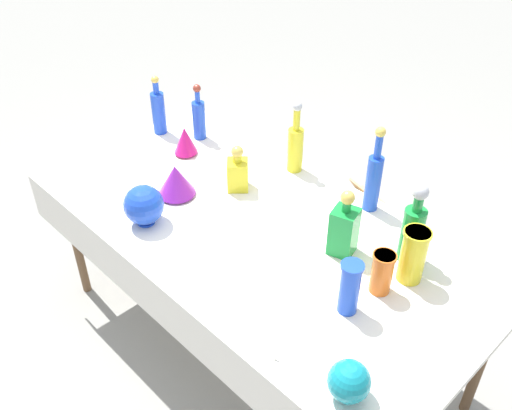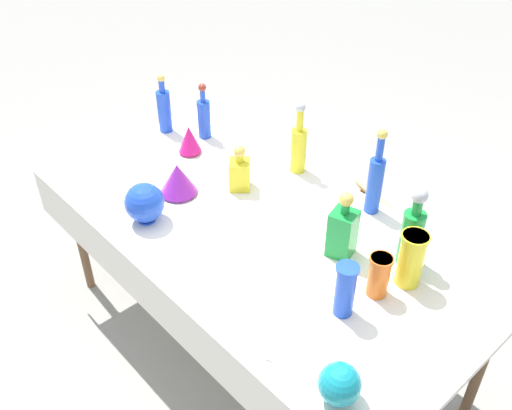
# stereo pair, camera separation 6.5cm
# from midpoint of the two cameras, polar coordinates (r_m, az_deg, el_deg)

# --- Properties ---
(ground_plane) EXTENTS (40.00, 40.00, 0.00)m
(ground_plane) POSITION_cam_midpoint_polar(r_m,az_deg,el_deg) (2.93, 0.65, -13.59)
(ground_plane) COLOR gray
(display_table) EXTENTS (2.04, 1.02, 0.76)m
(display_table) POSITION_cam_midpoint_polar(r_m,az_deg,el_deg) (2.42, 0.30, -3.12)
(display_table) COLOR white
(display_table) RESTS_ON ground
(tall_bottle_0) EXTENTS (0.07, 0.07, 0.40)m
(tall_bottle_0) POSITION_cam_midpoint_polar(r_m,az_deg,el_deg) (2.44, 12.60, 2.43)
(tall_bottle_0) COLOR blue
(tall_bottle_0) RESTS_ON display_table
(tall_bottle_1) EXTENTS (0.07, 0.07, 0.30)m
(tall_bottle_1) POSITION_cam_midpoint_polar(r_m,az_deg,el_deg) (2.96, -4.60, 8.81)
(tall_bottle_1) COLOR blue
(tall_bottle_1) RESTS_ON display_table
(tall_bottle_2) EXTENTS (0.08, 0.08, 0.35)m
(tall_bottle_2) POSITION_cam_midpoint_polar(r_m,az_deg,el_deg) (2.22, 16.14, -2.62)
(tall_bottle_2) COLOR #198C38
(tall_bottle_2) RESTS_ON display_table
(tall_bottle_3) EXTENTS (0.07, 0.07, 0.32)m
(tall_bottle_3) POSITION_cam_midpoint_polar(r_m,az_deg,el_deg) (3.04, -8.56, 9.47)
(tall_bottle_3) COLOR blue
(tall_bottle_3) RESTS_ON display_table
(tall_bottle_4) EXTENTS (0.07, 0.07, 0.36)m
(tall_bottle_4) POSITION_cam_midpoint_polar(r_m,az_deg,el_deg) (2.67, 4.99, 5.92)
(tall_bottle_4) COLOR yellow
(tall_bottle_4) RESTS_ON display_table
(square_decanter_0) EXTENTS (0.12, 0.12, 0.29)m
(square_decanter_0) POSITION_cam_midpoint_polar(r_m,az_deg,el_deg) (2.21, 9.50, -2.51)
(square_decanter_0) COLOR #198C38
(square_decanter_0) RESTS_ON display_table
(square_decanter_1) EXTENTS (0.13, 0.13, 0.22)m
(square_decanter_1) POSITION_cam_midpoint_polar(r_m,az_deg,el_deg) (2.57, -0.91, 3.37)
(square_decanter_1) COLOR yellow
(square_decanter_1) RESTS_ON display_table
(slender_vase_0) EXTENTS (0.08, 0.08, 0.21)m
(slender_vase_0) POSITION_cam_midpoint_polar(r_m,az_deg,el_deg) (1.98, 9.85, -8.26)
(slender_vase_0) COLOR blue
(slender_vase_0) RESTS_ON display_table
(slender_vase_1) EXTENTS (0.09, 0.09, 0.17)m
(slender_vase_1) POSITION_cam_midpoint_polar(r_m,az_deg,el_deg) (2.09, 13.08, -6.79)
(slender_vase_1) COLOR orange
(slender_vase_1) RESTS_ON display_table
(slender_vase_2) EXTENTS (0.10, 0.10, 0.22)m
(slender_vase_2) POSITION_cam_midpoint_polar(r_m,az_deg,el_deg) (2.14, 16.11, -5.11)
(slender_vase_2) COLOR yellow
(slender_vase_2) RESTS_ON display_table
(fluted_vase_0) EXTENTS (0.12, 0.12, 0.15)m
(fluted_vase_0) POSITION_cam_midpoint_polar(r_m,az_deg,el_deg) (2.84, -6.03, 6.56)
(fluted_vase_0) COLOR #C61972
(fluted_vase_0) RESTS_ON display_table
(fluted_vase_1) EXTENTS (0.17, 0.17, 0.15)m
(fluted_vase_1) POSITION_cam_midpoint_polar(r_m,az_deg,el_deg) (2.55, -7.10, 2.63)
(fluted_vase_1) COLOR purple
(fluted_vase_1) RESTS_ON display_table
(round_bowl_0) EXTENTS (0.17, 0.17, 0.18)m
(round_bowl_0) POSITION_cam_midpoint_polar(r_m,az_deg,el_deg) (2.40, -10.33, 0.22)
(round_bowl_0) COLOR blue
(round_bowl_0) RESTS_ON display_table
(round_bowl_1) EXTENTS (0.13, 0.13, 0.14)m
(round_bowl_1) POSITION_cam_midpoint_polar(r_m,az_deg,el_deg) (1.78, 9.44, -17.26)
(round_bowl_1) COLOR teal
(round_bowl_1) RESTS_ON display_table
(price_tag_left) EXTENTS (0.06, 0.02, 0.04)m
(price_tag_left) POSITION_cam_midpoint_polar(r_m,az_deg,el_deg) (1.90, 1.53, -14.48)
(price_tag_left) COLOR white
(price_tag_left) RESTS_ON display_table
(cardboard_box_behind_left) EXTENTS (0.52, 0.46, 0.41)m
(cardboard_box_behind_left) POSITION_cam_midpoint_polar(r_m,az_deg,el_deg) (3.32, 11.21, -3.29)
(cardboard_box_behind_left) COLOR tan
(cardboard_box_behind_left) RESTS_ON ground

